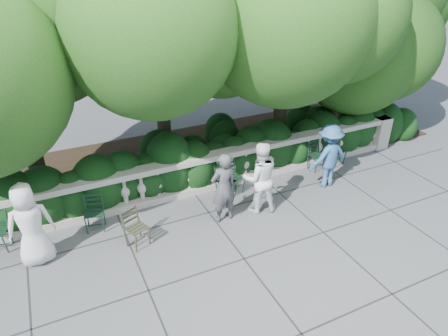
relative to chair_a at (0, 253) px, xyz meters
name	(u,v)px	position (x,y,z in m)	size (l,w,h in m)	color
ground	(243,225)	(5.00, -1.33, 0.00)	(90.00, 90.00, 0.00)	#494B50
balustrade	(211,172)	(5.00, 0.47, 0.49)	(12.00, 0.44, 1.00)	#9E998E
shrub_hedge	(194,168)	(5.00, 1.67, 0.00)	(15.00, 2.60, 1.70)	black
tree_canopy	(211,20)	(5.69, 1.87, 3.96)	(15.04, 6.52, 6.78)	#3F3023
chair_a	(0,253)	(0.00, 0.00, 0.00)	(0.44, 0.48, 0.84)	black
chair_b	(97,233)	(1.94, -0.18, 0.00)	(0.44, 0.48, 0.84)	black
chair_c	(237,195)	(5.47, -0.13, 0.00)	(0.44, 0.48, 0.84)	black
chair_d	(230,199)	(5.23, -0.20, 0.00)	(0.44, 0.48, 0.84)	black
chair_e	(319,171)	(8.14, -0.03, 0.00)	(0.44, 0.48, 0.84)	black
chair_f	(339,166)	(8.82, -0.03, 0.00)	(0.44, 0.48, 0.84)	black
chair_weathered	(143,248)	(2.74, -1.11, 0.00)	(0.44, 0.48, 0.84)	black
person_businessman	(30,225)	(0.76, -0.58, 0.89)	(0.87, 0.56, 1.77)	silver
person_woman_grey	(223,188)	(4.71, -0.91, 0.85)	(0.62, 0.41, 1.71)	#434348
person_casual_man	(260,178)	(5.63, -0.92, 0.88)	(0.86, 0.67, 1.77)	white
person_older_blue	(328,156)	(7.80, -0.69, 0.86)	(1.11, 0.64, 1.72)	#2C5886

